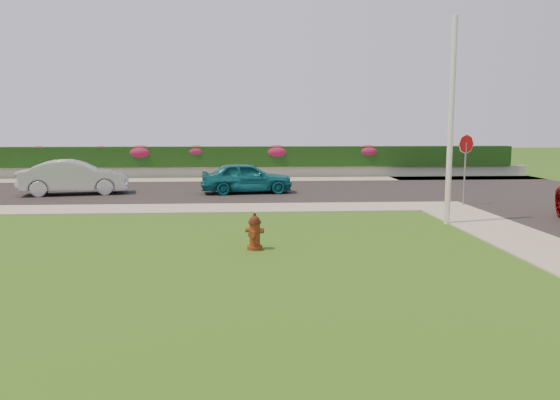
{
  "coord_description": "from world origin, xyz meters",
  "views": [
    {
      "loc": [
        0.17,
        -9.65,
        2.84
      ],
      "look_at": [
        1.03,
        4.5,
        0.9
      ],
      "focal_mm": 35.0,
      "sensor_mm": 36.0,
      "label": 1
    }
  ],
  "objects": [
    {
      "name": "flower_clump_e",
      "position": [
        1.82,
        20.5,
        1.4
      ],
      "size": [
        1.51,
        0.97,
        0.75
      ],
      "primitive_type": "ellipsoid",
      "color": "#A11B3F",
      "rests_on": "hedge"
    },
    {
      "name": "sidewalk_far",
      "position": [
        -6.0,
        9.0,
        0.02
      ],
      "size": [
        24.0,
        2.0,
        0.04
      ],
      "primitive_type": "cube",
      "color": "gray",
      "rests_on": "ground"
    },
    {
      "name": "hedge",
      "position": [
        -1.0,
        20.6,
        1.15
      ],
      "size": [
        32.0,
        0.9,
        1.1
      ],
      "primitive_type": "cube",
      "color": "black",
      "rests_on": "retaining_wall"
    },
    {
      "name": "sedan_silver",
      "position": [
        -6.9,
        13.08,
        0.74
      ],
      "size": [
        4.47,
        2.26,
        1.41
      ],
      "primitive_type": "imported",
      "rotation": [
        0.0,
        0.0,
        1.76
      ],
      "color": "#ABADB3",
      "rests_on": "street_far"
    },
    {
      "name": "fire_hydrant",
      "position": [
        0.33,
        2.69,
        0.4
      ],
      "size": [
        0.44,
        0.42,
        0.85
      ],
      "rotation": [
        0.0,
        0.0,
        -0.36
      ],
      "color": "#4F220C",
      "rests_on": "ground"
    },
    {
      "name": "flower_clump_c",
      "position": [
        -5.6,
        20.5,
        1.39
      ],
      "size": [
        1.54,
        0.99,
        0.77
      ],
      "primitive_type": "ellipsoid",
      "color": "#A11B3F",
      "rests_on": "hedge"
    },
    {
      "name": "flower_clump_b",
      "position": [
        -7.72,
        20.5,
        1.49
      ],
      "size": [
        1.05,
        0.68,
        0.53
      ],
      "primitive_type": "ellipsoid",
      "color": "#A11B3F",
      "rests_on": "hedge"
    },
    {
      "name": "ground",
      "position": [
        0.0,
        0.0,
        0.0
      ],
      "size": [
        120.0,
        120.0,
        0.0
      ],
      "primitive_type": "plane",
      "color": "black",
      "rests_on": "ground"
    },
    {
      "name": "sedan_teal",
      "position": [
        0.15,
        13.08,
        0.69
      ],
      "size": [
        3.96,
        1.97,
        1.3
      ],
      "primitive_type": "imported",
      "rotation": [
        0.0,
        0.0,
        1.69
      ],
      "color": "#0D5C66",
      "rests_on": "street_far"
    },
    {
      "name": "curb_corner",
      "position": [
        7.0,
        9.0,
        0.02
      ],
      "size": [
        2.0,
        2.0,
        0.04
      ],
      "primitive_type": "cube",
      "color": "gray",
      "rests_on": "ground"
    },
    {
      "name": "utility_pole",
      "position": [
        5.96,
        5.64,
        2.93
      ],
      "size": [
        0.16,
        0.16,
        5.87
      ],
      "primitive_type": "cylinder",
      "color": "silver",
      "rests_on": "ground"
    },
    {
      "name": "sidewalk_beyond",
      "position": [
        -1.0,
        19.0,
        0.02
      ],
      "size": [
        34.0,
        2.0,
        0.04
      ],
      "primitive_type": "cube",
      "color": "gray",
      "rests_on": "ground"
    },
    {
      "name": "flower_clump_f",
      "position": [
        6.91,
        20.5,
        1.42
      ],
      "size": [
        1.42,
        0.91,
        0.71
      ],
      "primitive_type": "ellipsoid",
      "color": "#A11B3F",
      "rests_on": "hedge"
    },
    {
      "name": "street_far",
      "position": [
        -5.0,
        14.0,
        0.02
      ],
      "size": [
        26.0,
        8.0,
        0.04
      ],
      "primitive_type": "cube",
      "color": "black",
      "rests_on": "ground"
    },
    {
      "name": "stop_sign",
      "position": [
        7.88,
        9.18,
        1.89
      ],
      "size": [
        0.65,
        0.27,
        2.54
      ],
      "rotation": [
        0.0,
        0.0,
        -0.01
      ],
      "color": "slate",
      "rests_on": "ground"
    },
    {
      "name": "retaining_wall",
      "position": [
        -1.0,
        20.5,
        0.3
      ],
      "size": [
        34.0,
        0.4,
        0.6
      ],
      "primitive_type": "cube",
      "color": "gray",
      "rests_on": "ground"
    },
    {
      "name": "flower_clump_d",
      "position": [
        -2.6,
        20.5,
        1.44
      ],
      "size": [
        1.3,
        0.83,
        0.65
      ],
      "primitive_type": "ellipsoid",
      "color": "#A11B3F",
      "rests_on": "hedge"
    },
    {
      "name": "flower_clump_a",
      "position": [
        -11.03,
        20.5,
        1.49
      ],
      "size": [
        1.08,
        0.69,
        0.54
      ],
      "primitive_type": "ellipsoid",
      "color": "#A11B3F",
      "rests_on": "hedge"
    }
  ]
}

